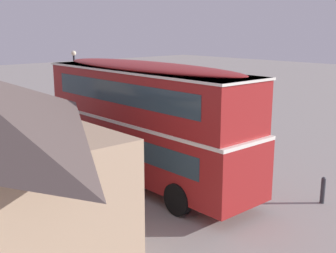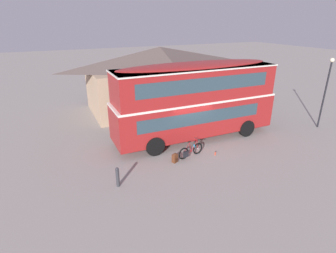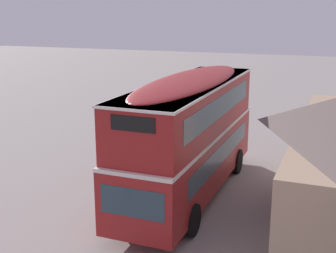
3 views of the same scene
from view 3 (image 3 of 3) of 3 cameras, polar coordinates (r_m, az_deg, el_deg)
ground_plane at (r=19.27m, az=2.04°, el=-7.39°), size 120.00×120.00×0.00m
double_decker_bus at (r=17.47m, az=2.81°, el=-0.57°), size 10.35×2.78×4.79m
touring_bicycle at (r=20.26m, az=-1.79°, el=-5.16°), size 1.69×0.66×0.97m
backpack_on_ground at (r=21.25m, az=-1.13°, el=-4.50°), size 0.35×0.33×0.52m
water_bottle_red_squeeze at (r=19.34m, az=-4.55°, el=-7.00°), size 0.07×0.07×0.23m
kerb_bollard at (r=24.45m, az=-0.10°, el=-1.37°), size 0.16×0.16×0.97m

